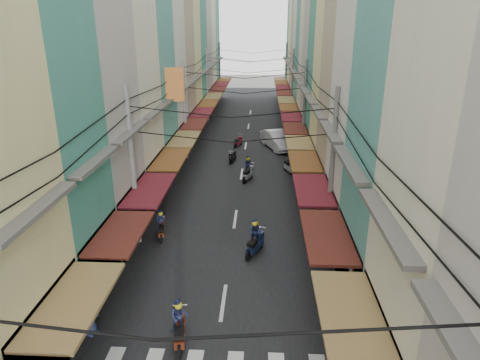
% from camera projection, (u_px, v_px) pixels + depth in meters
% --- Properties ---
extents(ground, '(160.00, 160.00, 0.00)m').
position_uv_depth(ground, '(227.00, 276.00, 19.58)').
color(ground, slate).
rests_on(ground, ground).
extents(road, '(10.00, 80.00, 0.02)m').
position_uv_depth(road, '(245.00, 152.00, 38.32)').
color(road, black).
rests_on(road, ground).
extents(sidewalk_left, '(3.00, 80.00, 0.06)m').
position_uv_depth(sidewalk_left, '(173.00, 151.00, 38.62)').
color(sidewalk_left, slate).
rests_on(sidewalk_left, ground).
extents(sidewalk_right, '(3.00, 80.00, 0.06)m').
position_uv_depth(sidewalk_right, '(318.00, 153.00, 38.00)').
color(sidewalk_right, slate).
rests_on(sidewalk_right, ground).
extents(building_row_left, '(7.80, 67.67, 23.70)m').
position_uv_depth(building_row_left, '(138.00, 38.00, 32.09)').
color(building_row_left, silver).
rests_on(building_row_left, ground).
extents(building_row_right, '(7.80, 68.98, 22.59)m').
position_uv_depth(building_row_right, '(351.00, 44.00, 31.35)').
color(building_row_right, teal).
rests_on(building_row_right, ground).
extents(utility_poles, '(10.20, 66.13, 8.20)m').
position_uv_depth(utility_poles, '(242.00, 85.00, 31.37)').
color(utility_poles, gray).
rests_on(utility_poles, ground).
extents(white_car, '(6.12, 4.07, 2.01)m').
position_uv_depth(white_car, '(277.00, 148.00, 39.41)').
color(white_car, silver).
rests_on(white_car, ground).
extents(bicycle, '(1.86, 1.28, 1.20)m').
position_uv_depth(bicycle, '(391.00, 324.00, 16.46)').
color(bicycle, black).
rests_on(bicycle, ground).
extents(moving_scooters, '(7.85, 28.04, 1.93)m').
position_uv_depth(moving_scooters, '(235.00, 205.00, 25.85)').
color(moving_scooters, black).
rests_on(moving_scooters, ground).
extents(parked_scooters, '(13.34, 13.79, 1.00)m').
position_uv_depth(parked_scooters, '(331.00, 313.00, 16.32)').
color(parked_scooters, black).
rests_on(parked_scooters, ground).
extents(pedestrians, '(12.83, 22.11, 2.07)m').
position_uv_depth(pedestrians, '(155.00, 223.00, 22.46)').
color(pedestrians, black).
rests_on(pedestrians, ground).
extents(traffic_sign, '(0.10, 0.61, 2.79)m').
position_uv_depth(traffic_sign, '(350.00, 282.00, 15.57)').
color(traffic_sign, gray).
rests_on(traffic_sign, ground).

